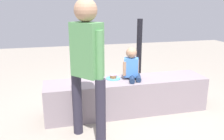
{
  "coord_description": "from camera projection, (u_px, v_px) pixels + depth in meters",
  "views": [
    {
      "loc": [
        -1.03,
        -3.23,
        1.64
      ],
      "look_at": [
        -0.3,
        -0.28,
        0.77
      ],
      "focal_mm": 38.07,
      "sensor_mm": 36.0,
      "label": 1
    }
  ],
  "objects": [
    {
      "name": "ground_plane",
      "position": [
        126.0,
        111.0,
        3.7
      ],
      "size": [
        12.0,
        12.0,
        0.0
      ],
      "primitive_type": "plane",
      "color": "gray"
    },
    {
      "name": "cake_plate",
      "position": [
        113.0,
        77.0,
        3.59
      ],
      "size": [
        0.22,
        0.22,
        0.07
      ],
      "color": "#4CA5D8",
      "rests_on": "concrete_ledge"
    },
    {
      "name": "water_bottle_far_side",
      "position": [
        115.0,
        94.0,
        4.16
      ],
      "size": [
        0.07,
        0.07,
        0.2
      ],
      "color": "silver",
      "rests_on": "ground_plane"
    },
    {
      "name": "railing_post",
      "position": [
        139.0,
        58.0,
        4.99
      ],
      "size": [
        0.36,
        0.36,
        1.32
      ],
      "color": "black",
      "rests_on": "ground_plane"
    },
    {
      "name": "party_cup_red",
      "position": [
        83.0,
        90.0,
        4.43
      ],
      "size": [
        0.09,
        0.09,
        0.1
      ],
      "primitive_type": "cylinder",
      "color": "red",
      "rests_on": "ground_plane"
    },
    {
      "name": "child_seated",
      "position": [
        132.0,
        65.0,
        3.53
      ],
      "size": [
        0.29,
        0.35,
        0.48
      ],
      "color": "navy",
      "rests_on": "concrete_ledge"
    },
    {
      "name": "gift_bag",
      "position": [
        99.0,
        90.0,
        4.15
      ],
      "size": [
        0.22,
        0.08,
        0.34
      ],
      "color": "gold",
      "rests_on": "ground_plane"
    },
    {
      "name": "cake_box_white",
      "position": [
        75.0,
        84.0,
        4.73
      ],
      "size": [
        0.32,
        0.29,
        0.14
      ],
      "primitive_type": "cube",
      "rotation": [
        0.0,
        0.0,
        -0.01
      ],
      "color": "white",
      "rests_on": "ground_plane"
    },
    {
      "name": "water_bottle_near_gift",
      "position": [
        98.0,
        86.0,
        4.53
      ],
      "size": [
        0.07,
        0.07,
        0.2
      ],
      "color": "silver",
      "rests_on": "ground_plane"
    },
    {
      "name": "handbag_black_leather",
      "position": [
        167.0,
        86.0,
        4.55
      ],
      "size": [
        0.29,
        0.14,
        0.29
      ],
      "color": "black",
      "rests_on": "ground_plane"
    },
    {
      "name": "concrete_ledge",
      "position": [
        127.0,
        96.0,
        3.63
      ],
      "size": [
        2.45,
        0.53,
        0.52
      ],
      "primitive_type": "cube",
      "color": "gray",
      "rests_on": "ground_plane"
    },
    {
      "name": "adult_standing",
      "position": [
        87.0,
        59.0,
        2.71
      ],
      "size": [
        0.38,
        0.41,
        1.69
      ],
      "color": "#2B2837",
      "rests_on": "ground_plane"
    }
  ]
}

